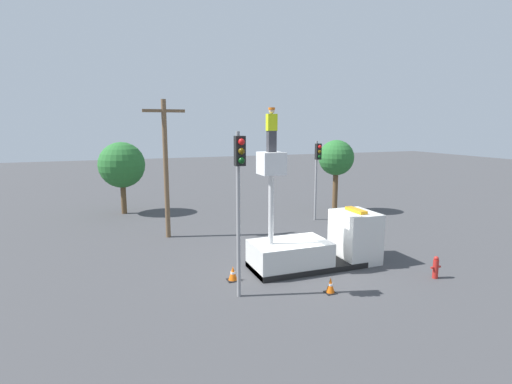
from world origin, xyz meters
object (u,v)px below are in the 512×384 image
fire_hydrant (436,267)px  traffic_light_pole (239,183)px  traffic_cone_rear (233,274)px  worker (272,130)px  utility_pole (166,164)px  tree_left_bg (336,159)px  bucket_truck (318,245)px  traffic_light_across (317,165)px  tree_right_bg (122,165)px  traffic_cone_curbside (330,286)px

fire_hydrant → traffic_light_pole: bearing=172.6°
traffic_light_pole → traffic_cone_rear: bearing=81.5°
worker → utility_pole: (-3.23, 6.88, -1.89)m
tree_left_bg → bucket_truck: bearing=-125.5°
fire_hydrant → utility_pole: 13.94m
traffic_light_across → utility_pole: utility_pole is taller
bucket_truck → tree_right_bg: (-7.45, 13.95, 2.43)m
utility_pole → bucket_truck: bearing=-51.6°
traffic_light_pole → utility_pole: size_ratio=0.79×
traffic_cone_rear → bucket_truck: bearing=4.6°
worker → bucket_truck: bearing=0.0°
bucket_truck → tree_right_bg: size_ratio=1.15×
traffic_cone_curbside → tree_right_bg: size_ratio=0.12×
worker → tree_left_bg: size_ratio=0.34×
bucket_truck → tree_left_bg: tree_left_bg is taller
fire_hydrant → worker: bearing=153.4°
fire_hydrant → traffic_cone_rear: size_ratio=1.58×
traffic_cone_rear → tree_left_bg: bearing=42.0°
traffic_light_pole → fire_hydrant: (7.95, -1.03, -3.70)m
traffic_light_across → traffic_cone_rear: traffic_light_across is taller
traffic_light_across → traffic_cone_rear: bearing=-136.0°
bucket_truck → tree_left_bg: (6.47, 9.09, 2.86)m
traffic_cone_rear → worker: bearing=10.3°
bucket_truck → traffic_light_across: bearing=61.3°
worker → traffic_light_pole: 3.30m
tree_left_bg → traffic_light_pole: bearing=-134.1°
traffic_light_across → bucket_truck: bearing=-118.7°
utility_pole → fire_hydrant: bearing=-47.1°
traffic_light_pole → fire_hydrant: traffic_light_pole is taller
tree_right_bg → utility_pole: (1.99, -7.06, 0.65)m
traffic_light_across → traffic_cone_curbside: (-5.09, -10.21, -3.33)m
fire_hydrant → traffic_cone_rear: (-7.71, 2.65, -0.18)m
traffic_light_pole → traffic_cone_curbside: 5.11m
worker → utility_pole: bearing=115.1°
tree_right_bg → traffic_light_pole: bearing=-78.6°
worker → utility_pole: utility_pole is taller
traffic_light_across → fire_hydrant: 10.93m
worker → traffic_cone_rear: bearing=-169.7°
traffic_cone_rear → traffic_light_across: bearing=44.0°
worker → utility_pole: size_ratio=0.23×
fire_hydrant → tree_right_bg: size_ratio=0.19×
utility_pole → traffic_cone_curbside: bearing=-65.1°
traffic_cone_curbside → fire_hydrant: bearing=-3.0°
worker → traffic_light_pole: size_ratio=0.30×
fire_hydrant → tree_left_bg: (2.75, 12.06, 3.35)m
worker → traffic_cone_rear: worker is taller
bucket_truck → tree_right_bg: bucket_truck is taller
tree_left_bg → tree_right_bg: (-13.92, 4.86, -0.43)m
fire_hydrant → tree_right_bg: (-11.17, 16.92, 2.93)m
bucket_truck → utility_pole: (-5.45, 6.88, 3.09)m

